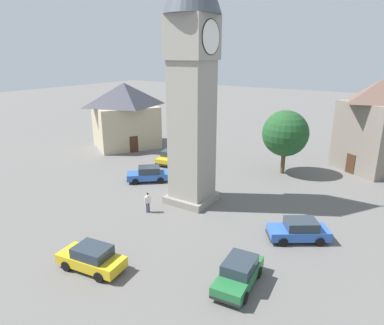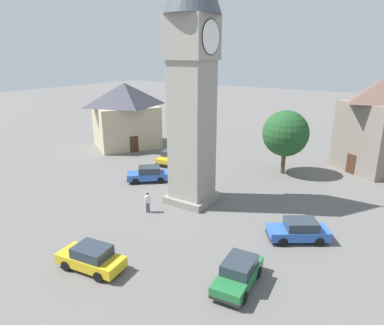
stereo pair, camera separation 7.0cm
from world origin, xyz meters
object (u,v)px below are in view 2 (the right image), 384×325
at_px(car_blue_kerb, 238,273).
at_px(car_black_far, 170,156).
at_px(car_silver_kerb, 148,174).
at_px(building_shop_left, 126,114).
at_px(building_terrace_right, 383,123).
at_px(car_red_corner, 91,258).
at_px(clock_tower, 192,50).
at_px(car_white_side, 299,230).
at_px(pedestrian, 148,201).
at_px(lamp_post, 172,140).
at_px(tree, 286,134).

distance_m(car_blue_kerb, car_black_far, 23.18).
relative_size(car_silver_kerb, building_shop_left, 0.39).
relative_size(building_shop_left, building_terrace_right, 1.04).
bearing_deg(building_shop_left, car_red_corner, -140.50).
distance_m(clock_tower, car_red_corner, 16.67).
distance_m(car_silver_kerb, car_red_corner, 15.03).
bearing_deg(car_black_far, building_terrace_right, -61.89).
xyz_separation_m(car_black_far, building_terrace_right, (10.93, -20.46, 4.48)).
height_order(car_white_side, pedestrian, pedestrian).
xyz_separation_m(car_white_side, building_shop_left, (12.14, 27.69, 3.65)).
relative_size(car_white_side, building_terrace_right, 0.42).
xyz_separation_m(car_white_side, building_terrace_right, (20.23, -2.37, 4.48)).
bearing_deg(car_blue_kerb, lamp_post, 47.43).
xyz_separation_m(clock_tower, pedestrian, (-3.87, 1.74, -11.62)).
relative_size(car_white_side, pedestrian, 2.58).
distance_m(car_silver_kerb, pedestrian, 7.20).
height_order(car_silver_kerb, pedestrian, pedestrian).
xyz_separation_m(building_shop_left, building_terrace_right, (8.09, -30.06, 0.83)).
distance_m(car_white_side, tree, 14.69).
bearing_deg(building_shop_left, car_black_far, -106.48).
xyz_separation_m(car_silver_kerb, building_shop_left, (9.00, 11.47, 3.65)).
xyz_separation_m(car_red_corner, car_black_far, (19.49, 8.80, 0.00)).
bearing_deg(building_shop_left, lamp_post, -114.90).
bearing_deg(car_silver_kerb, car_white_side, -100.98).
relative_size(car_blue_kerb, tree, 0.63).
bearing_deg(lamp_post, car_silver_kerb, 172.65).
bearing_deg(car_red_corner, pedestrian, 16.31).
xyz_separation_m(pedestrian, building_shop_left, (14.50, 16.11, 3.40)).
xyz_separation_m(car_silver_kerb, pedestrian, (-5.50, -4.64, 0.25)).
height_order(tree, lamp_post, tree).
bearing_deg(car_black_far, car_silver_kerb, -163.09).
bearing_deg(car_white_side, car_blue_kerb, 169.03).
xyz_separation_m(clock_tower, lamp_post, (5.10, 5.94, -9.02)).
bearing_deg(car_blue_kerb, pedestrian, 67.15).
relative_size(car_red_corner, building_terrace_right, 0.42).
bearing_deg(car_black_far, car_blue_kerb, -133.59).
relative_size(tree, lamp_post, 1.25).
bearing_deg(tree, lamp_post, 122.67).
xyz_separation_m(car_black_far, building_shop_left, (2.84, 9.60, 3.65)).
height_order(car_silver_kerb, car_black_far, same).
bearing_deg(lamp_post, clock_tower, -130.65).
height_order(building_terrace_right, lamp_post, building_terrace_right).
height_order(car_blue_kerb, pedestrian, pedestrian).
relative_size(car_blue_kerb, car_red_corner, 0.99).
distance_m(pedestrian, building_terrace_right, 26.88).
bearing_deg(car_black_far, lamp_post, -139.27).
bearing_deg(pedestrian, car_silver_kerb, 40.16).
distance_m(car_blue_kerb, building_terrace_right, 27.53).
bearing_deg(car_red_corner, car_white_side, -42.34).
height_order(car_black_far, building_terrace_right, building_terrace_right).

